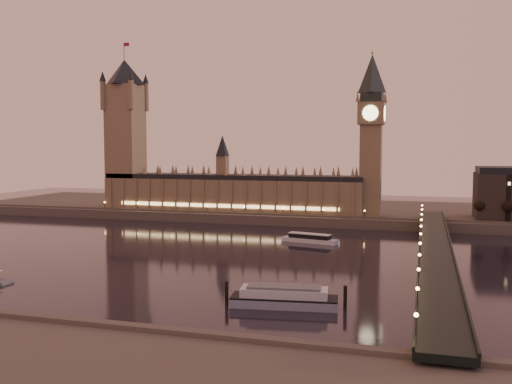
% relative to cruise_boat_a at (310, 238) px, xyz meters
% --- Properties ---
extents(ground, '(700.00, 700.00, 0.00)m').
position_rel_cruise_boat_a_xyz_m(ground, '(-29.77, -45.55, -2.12)').
color(ground, black).
rests_on(ground, ground).
extents(far_embankment, '(560.00, 130.00, 6.00)m').
position_rel_cruise_boat_a_xyz_m(far_embankment, '(0.23, 119.45, 0.88)').
color(far_embankment, '#423D35').
rests_on(far_embankment, ground).
extents(palace_of_westminster, '(180.00, 26.62, 52.00)m').
position_rel_cruise_boat_a_xyz_m(palace_of_westminster, '(-69.90, 75.45, 19.59)').
color(palace_of_westminster, brown).
rests_on(palace_of_westminster, ground).
extents(victoria_tower, '(31.68, 31.68, 118.00)m').
position_rel_cruise_boat_a_xyz_m(victoria_tower, '(-149.77, 75.45, 63.67)').
color(victoria_tower, brown).
rests_on(victoria_tower, ground).
extents(big_ben, '(17.68, 17.68, 104.00)m').
position_rel_cruise_boat_a_xyz_m(big_ben, '(24.21, 75.44, 61.84)').
color(big_ben, brown).
rests_on(big_ben, ground).
extents(westminster_bridge, '(13.20, 260.00, 15.30)m').
position_rel_cruise_boat_a_xyz_m(westminster_bridge, '(61.84, -45.55, 3.40)').
color(westminster_bridge, black).
rests_on(westminster_bridge, ground).
extents(bare_tree_0, '(5.87, 5.87, 11.94)m').
position_rel_cruise_boat_a_xyz_m(bare_tree_0, '(87.19, 63.45, 12.79)').
color(bare_tree_0, black).
rests_on(bare_tree_0, ground).
extents(bare_tree_1, '(5.87, 5.87, 11.94)m').
position_rel_cruise_boat_a_xyz_m(bare_tree_1, '(103.40, 63.45, 12.79)').
color(bare_tree_1, black).
rests_on(bare_tree_1, ground).
extents(cruise_boat_a, '(30.71, 12.73, 4.80)m').
position_rel_cruise_boat_a_xyz_m(cruise_boat_a, '(0.00, 0.00, 0.00)').
color(cruise_boat_a, silver).
rests_on(cruise_boat_a, ground).
extents(moored_barge, '(38.58, 13.87, 7.13)m').
position_rel_cruise_boat_a_xyz_m(moored_barge, '(15.66, -120.59, 0.90)').
color(moored_barge, gray).
rests_on(moored_barge, ground).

